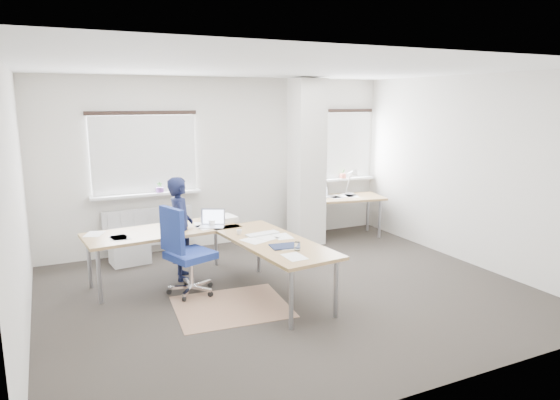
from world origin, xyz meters
name	(u,v)px	position (x,y,z in m)	size (l,w,h in m)	color
ground	(289,292)	(0.00, 0.00, 0.00)	(6.00, 6.00, 0.00)	#2A2622
room_shell	(286,153)	(0.18, 0.45, 1.75)	(6.04, 5.04, 2.82)	beige
floor_mat	(231,307)	(-0.83, -0.12, 0.00)	(1.32, 1.11, 0.01)	#966C51
white_crate	(130,253)	(-1.66, 2.07, 0.17)	(0.55, 0.39, 0.33)	white
desk_main	(218,237)	(-0.76, 0.52, 0.69)	(2.66, 2.63, 0.96)	olive
desk_side	(343,199)	(2.08, 2.00, 0.69)	(1.50, 0.93, 1.22)	olive
task_chair	(188,270)	(-1.18, 0.49, 0.32)	(0.67, 0.65, 1.16)	navy
person	(181,228)	(-1.10, 1.12, 0.71)	(0.52, 0.34, 1.42)	black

